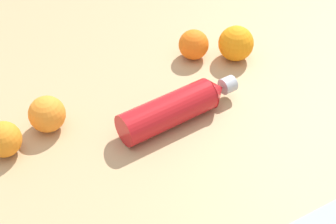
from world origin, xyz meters
name	(u,v)px	position (x,y,z in m)	size (l,w,h in m)	color
ground_plane	(150,137)	(0.00, 0.00, 0.00)	(2.40, 2.40, 0.00)	tan
water_bottle	(177,108)	(0.01, 0.07, 0.03)	(0.12, 0.27, 0.07)	red
orange_0	(47,114)	(-0.17, -0.11, 0.04)	(0.07, 0.07, 0.07)	orange
orange_1	(236,43)	(-0.03, 0.32, 0.04)	(0.08, 0.08, 0.08)	orange
orange_2	(194,45)	(-0.10, 0.26, 0.03)	(0.07, 0.07, 0.07)	orange
orange_3	(3,139)	(-0.17, -0.20, 0.03)	(0.07, 0.07, 0.07)	orange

